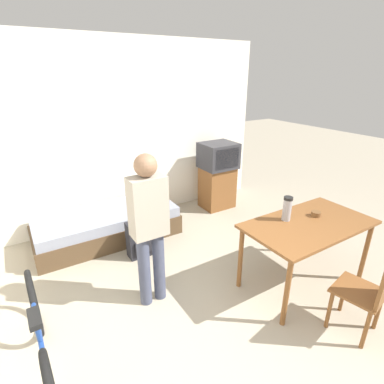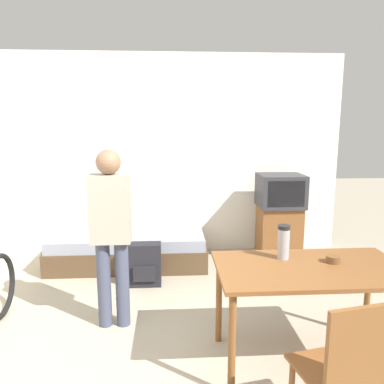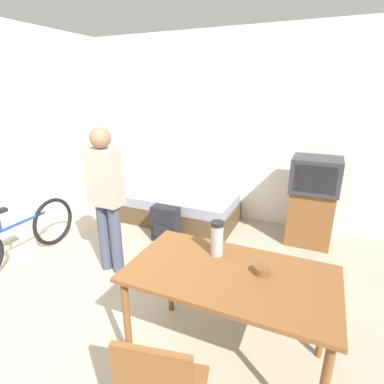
{
  "view_description": "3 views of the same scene",
  "coord_description": "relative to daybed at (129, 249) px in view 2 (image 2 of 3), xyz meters",
  "views": [
    {
      "loc": [
        -1.33,
        -0.99,
        2.23
      ],
      "look_at": [
        0.42,
        1.85,
        0.88
      ],
      "focal_mm": 28.0,
      "sensor_mm": 36.0,
      "label": 1
    },
    {
      "loc": [
        0.14,
        -1.78,
        1.78
      ],
      "look_at": [
        0.37,
        1.94,
        1.1
      ],
      "focal_mm": 35.0,
      "sensor_mm": 36.0,
      "label": 2
    },
    {
      "loc": [
        1.62,
        -0.94,
        1.91
      ],
      "look_at": [
        0.39,
        1.85,
        0.86
      ],
      "focal_mm": 28.0,
      "sensor_mm": 36.0,
      "label": 3
    }
  ],
  "objects": [
    {
      "name": "wooden_chair",
      "position": [
        1.44,
        -2.87,
        0.29
      ],
      "size": [
        0.46,
        0.46,
        0.9
      ],
      "color": "brown",
      "rests_on": "ground_plane"
    },
    {
      "name": "daybed",
      "position": [
        0.0,
        0.0,
        0.0
      ],
      "size": [
        1.95,
        0.85,
        0.42
      ],
      "color": "#4C3823",
      "rests_on": "ground_plane"
    },
    {
      "name": "dining_table",
      "position": [
        1.54,
        -2.1,
        0.47
      ],
      "size": [
        1.37,
        0.76,
        0.76
      ],
      "color": "brown",
      "rests_on": "ground_plane"
    },
    {
      "name": "backpack",
      "position": [
        0.24,
        -0.65,
        0.03
      ],
      "size": [
        0.36,
        0.21,
        0.48
      ],
      "color": "black",
      "rests_on": "ground_plane"
    },
    {
      "name": "thermos_flask",
      "position": [
        1.39,
        -1.92,
        0.7
      ],
      "size": [
        0.09,
        0.09,
        0.26
      ],
      "color": "#99999E",
      "rests_on": "dining_table"
    },
    {
      "name": "tv",
      "position": [
        1.96,
        0.07,
        0.4
      ],
      "size": [
        0.57,
        0.49,
        1.14
      ],
      "color": "brown",
      "rests_on": "ground_plane"
    },
    {
      "name": "wall_back",
      "position": [
        0.38,
        0.53,
        1.14
      ],
      "size": [
        5.01,
        0.06,
        2.7
      ],
      "color": "silver",
      "rests_on": "ground_plane"
    },
    {
      "name": "person_standing",
      "position": [
        0.02,
        -1.47,
        0.7
      ],
      "size": [
        0.34,
        0.21,
        1.57
      ],
      "color": "#3D4256",
      "rests_on": "ground_plane"
    },
    {
      "name": "mate_bowl",
      "position": [
        1.73,
        -2.03,
        0.58
      ],
      "size": [
        0.1,
        0.1,
        0.05
      ],
      "color": "brown",
      "rests_on": "dining_table"
    }
  ]
}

